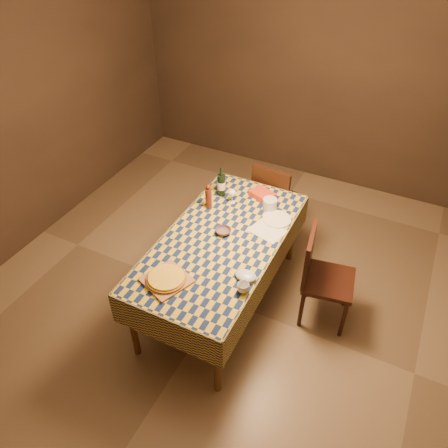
% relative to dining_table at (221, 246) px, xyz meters
% --- Properties ---
extents(room, '(5.00, 5.10, 2.70)m').
position_rel_dining_table_xyz_m(room, '(0.00, 0.00, 0.66)').
color(room, brown).
rests_on(room, ground).
extents(dining_table, '(0.94, 1.84, 0.77)m').
position_rel_dining_table_xyz_m(dining_table, '(0.00, 0.00, 0.00)').
color(dining_table, brown).
rests_on(dining_table, ground).
extents(cutting_board, '(0.40, 0.40, 0.02)m').
position_rel_dining_table_xyz_m(cutting_board, '(-0.16, -0.61, 0.09)').
color(cutting_board, '#9D6849').
rests_on(cutting_board, dining_table).
extents(pizza, '(0.39, 0.39, 0.03)m').
position_rel_dining_table_xyz_m(pizza, '(-0.16, -0.61, 0.11)').
color(pizza, '#925E18').
rests_on(pizza, cutting_board).
extents(pepper_mill, '(0.06, 0.06, 0.25)m').
position_rel_dining_table_xyz_m(pepper_mill, '(-0.30, 0.35, 0.19)').
color(pepper_mill, '#481B10').
rests_on(pepper_mill, dining_table).
extents(bowl, '(0.16, 0.16, 0.04)m').
position_rel_dining_table_xyz_m(bowl, '(-0.02, 0.08, 0.10)').
color(bowl, '#58424A').
rests_on(bowl, dining_table).
extents(wine_glass, '(0.08, 0.08, 0.14)m').
position_rel_dining_table_xyz_m(wine_glass, '(-0.15, 0.51, 0.18)').
color(wine_glass, white).
rests_on(wine_glass, dining_table).
extents(wine_bottle, '(0.08, 0.08, 0.31)m').
position_rel_dining_table_xyz_m(wine_bottle, '(-0.29, 0.58, 0.19)').
color(wine_bottle, black).
rests_on(wine_bottle, dining_table).
extents(deli_tub, '(0.16, 0.16, 0.11)m').
position_rel_dining_table_xyz_m(deli_tub, '(0.21, 0.57, 0.13)').
color(deli_tub, '#BABFC1').
rests_on(deli_tub, dining_table).
extents(takeout_container, '(0.26, 0.22, 0.06)m').
position_rel_dining_table_xyz_m(takeout_container, '(0.07, 0.71, 0.10)').
color(takeout_container, red).
rests_on(takeout_container, dining_table).
extents(white_plate, '(0.30, 0.30, 0.01)m').
position_rel_dining_table_xyz_m(white_plate, '(0.32, 0.45, 0.08)').
color(white_plate, silver).
rests_on(white_plate, dining_table).
extents(tumbler, '(0.12, 0.12, 0.08)m').
position_rel_dining_table_xyz_m(tumbler, '(0.40, -0.44, 0.11)').
color(tumbler, silver).
rests_on(tumbler, dining_table).
extents(flour_patch, '(0.33, 0.28, 0.00)m').
position_rel_dining_table_xyz_m(flour_patch, '(0.30, 0.27, 0.08)').
color(flour_patch, silver).
rests_on(flour_patch, dining_table).
extents(flour_bag, '(0.20, 0.17, 0.05)m').
position_rel_dining_table_xyz_m(flour_bag, '(0.37, -0.32, 0.10)').
color(flour_bag, '#A9BBD8').
rests_on(flour_bag, dining_table).
extents(chair_far, '(0.47, 0.48, 0.93)m').
position_rel_dining_table_xyz_m(chair_far, '(0.08, 1.08, -0.17)').
color(chair_far, black).
rests_on(chair_far, ground).
extents(chair_right, '(0.49, 0.48, 0.93)m').
position_rel_dining_table_xyz_m(chair_right, '(0.82, 0.24, -0.17)').
color(chair_right, black).
rests_on(chair_right, ground).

